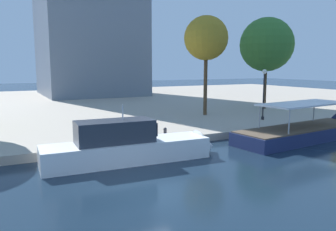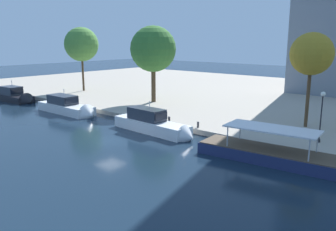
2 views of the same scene
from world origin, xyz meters
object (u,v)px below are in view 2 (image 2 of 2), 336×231
at_px(mooring_bollard_0, 169,119).
at_px(mooring_bollard_1, 198,124).
at_px(motor_yacht_0, 16,97).
at_px(tour_boat_3, 283,159).
at_px(tree_4, 153,48).
at_px(tree_3, 81,44).
at_px(lamp_post, 322,110).
at_px(motor_yacht_2, 154,126).
at_px(motor_yacht_1, 68,108).
at_px(tree_2, 313,54).

height_order(mooring_bollard_0, mooring_bollard_1, mooring_bollard_0).
xyz_separation_m(motor_yacht_0, tour_boat_3, (44.94, 0.17, -0.27)).
bearing_deg(tree_4, tree_3, 179.68).
xyz_separation_m(lamp_post, tree_3, (-44.54, 6.13, 5.40)).
xyz_separation_m(tour_boat_3, mooring_bollard_0, (-14.86, 3.06, 0.55)).
distance_m(mooring_bollard_1, lamp_post, 12.42).
relative_size(motor_yacht_2, tree_3, 0.94).
height_order(tour_boat_3, lamp_post, lamp_post).
relative_size(motor_yacht_1, tree_4, 0.93).
height_order(mooring_bollard_1, tree_4, tree_4).
distance_m(motor_yacht_1, tree_3, 19.94).
height_order(lamp_post, tree_2, tree_2).
bearing_deg(mooring_bollard_0, mooring_bollard_1, 5.16).
bearing_deg(tour_boat_3, tree_2, 95.22).
bearing_deg(mooring_bollard_1, tour_boat_3, -17.16).
bearing_deg(tree_4, motor_yacht_1, -110.23).
relative_size(tree_2, tree_4, 0.89).
height_order(motor_yacht_1, tree_2, tree_2).
bearing_deg(tree_3, mooring_bollard_1, -15.22).
bearing_deg(tree_4, mooring_bollard_1, -30.55).
relative_size(motor_yacht_1, tour_boat_3, 0.79).
distance_m(motor_yacht_2, mooring_bollard_1, 4.75).
bearing_deg(mooring_bollard_0, tree_2, 34.02).
height_order(tour_boat_3, tree_3, tree_3).
height_order(motor_yacht_1, tree_4, tree_4).
bearing_deg(motor_yacht_0, tree_2, 11.60).
bearing_deg(tree_3, motor_yacht_1, -42.52).
bearing_deg(motor_yacht_1, lamp_post, 10.59).
bearing_deg(mooring_bollard_0, motor_yacht_2, -84.89).
bearing_deg(tree_4, motor_yacht_0, -146.86).
relative_size(mooring_bollard_0, tree_4, 0.07).
bearing_deg(mooring_bollard_0, motor_yacht_1, -169.16).
height_order(motor_yacht_1, motor_yacht_2, motor_yacht_2).
bearing_deg(tour_boat_3, motor_yacht_0, 174.50).
relative_size(motor_yacht_0, mooring_bollard_1, 13.43).
relative_size(tour_boat_3, tree_2, 1.33).
bearing_deg(tree_2, motor_yacht_2, -137.63).
distance_m(motor_yacht_0, tree_2, 44.95).
relative_size(motor_yacht_0, motor_yacht_1, 0.83).
distance_m(mooring_bollard_0, tree_3, 31.42).
xyz_separation_m(motor_yacht_1, mooring_bollard_0, (15.57, 2.98, 0.27)).
height_order(lamp_post, tree_3, tree_3).
distance_m(motor_yacht_0, tree_3, 15.07).
distance_m(tour_boat_3, lamp_post, 7.02).
distance_m(lamp_post, tree_4, 27.85).
bearing_deg(motor_yacht_2, tree_4, 136.24).
bearing_deg(tour_boat_3, motor_yacht_1, 174.13).
xyz_separation_m(motor_yacht_0, motor_yacht_2, (30.32, 0.46, 0.05)).
bearing_deg(tree_3, tour_boat_3, -15.71).
bearing_deg(motor_yacht_0, mooring_bollard_1, 2.23).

